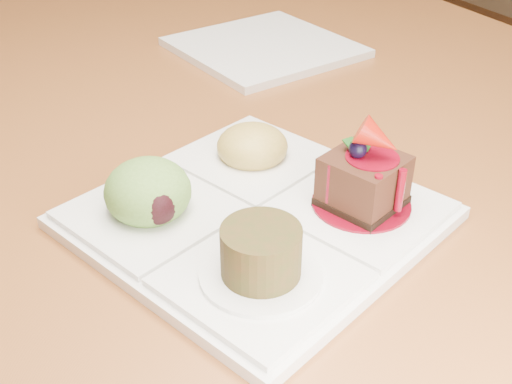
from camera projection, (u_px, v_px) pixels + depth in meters
name	position (u px, v px, depth m)	size (l,w,h in m)	color
dining_table	(251.00, 120.00, 0.94)	(1.00, 1.80, 0.75)	brown
sampler_plate	(251.00, 203.00, 0.60)	(0.37, 0.37, 0.11)	white
second_plate	(264.00, 47.00, 0.99)	(0.24, 0.24, 0.01)	white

